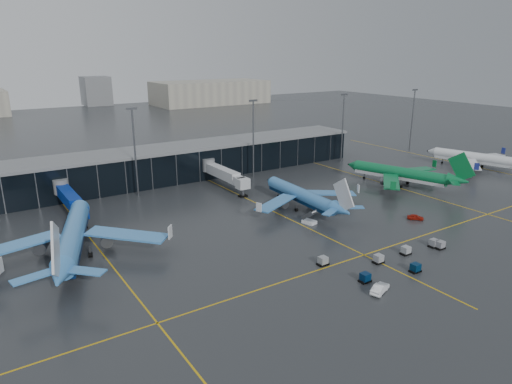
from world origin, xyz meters
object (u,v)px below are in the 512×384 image
airliner_aer_lingus (400,166)px  service_van_white (380,288)px  airliner_klm_near (301,187)px  mobile_airstair (309,220)px  service_van_red (415,217)px  airliner_ba (476,152)px  baggage_carts (396,257)px  airliner_arkefly (72,223)px

airliner_aer_lingus → service_van_white: 71.34m
airliner_klm_near → service_van_white: size_ratio=7.68×
mobile_airstair → service_van_red: 26.97m
airliner_ba → mobile_airstair: bearing=171.2°
service_van_red → airliner_aer_lingus: bearing=5.8°
airliner_ba → baggage_carts: 92.04m
airliner_aer_lingus → airliner_ba: (40.46, -0.43, -0.13)m
airliner_aer_lingus → airliner_ba: 40.46m
mobile_airstair → service_van_red: size_ratio=0.92×
airliner_arkefly → mobile_airstair: 53.85m
airliner_klm_near → airliner_ba: airliner_ba is taller
service_van_white → baggage_carts: bearing=-81.1°
airliner_klm_near → baggage_carts: bearing=-93.8°
airliner_arkefly → mobile_airstair: (51.93, -12.84, -6.23)m
service_van_red → service_van_white: (-35.15, -20.11, 0.13)m
mobile_airstair → service_van_white: (-11.27, -32.64, 0.04)m
airliner_arkefly → airliner_aer_lingus: (97.06, -2.12, -0.85)m
baggage_carts → mobile_airstair: mobile_airstair is taller
baggage_carts → service_van_red: 26.37m
airliner_klm_near → mobile_airstair: size_ratio=10.39×
airliner_aer_lingus → mobile_airstair: size_ratio=11.04×
airliner_arkefly → airliner_klm_near: 57.55m
baggage_carts → service_van_red: size_ratio=7.13×
airliner_klm_near → service_van_red: airliner_klm_near is taller
airliner_arkefly → service_van_white: bearing=-30.3°
airliner_arkefly → service_van_white: 61.32m
airliner_aer_lingus → service_van_red: airliner_aer_lingus is taller
airliner_aer_lingus → baggage_carts: 57.44m
airliner_arkefly → airliner_aer_lingus: 97.09m
airliner_arkefly → service_van_white: airliner_arkefly is taller
airliner_aer_lingus → mobile_airstair: 46.70m
airliner_aer_lingus → airliner_ba: airliner_aer_lingus is taller
airliner_arkefly → airliner_klm_near: (57.49, -2.42, -1.22)m
airliner_klm_near → service_van_red: bearing=-48.0°
airliner_klm_near → service_van_white: (-16.83, -43.05, -4.98)m
service_van_white → service_van_red: bearing=-80.7°
airliner_ba → airliner_aer_lingus: bearing=163.8°
airliner_aer_lingus → airliner_klm_near: bearing=163.1°
mobile_airstair → service_van_white: bearing=-122.6°
airliner_arkefly → airliner_ba: bearing=16.8°
service_van_red → airliner_klm_near: bearing=86.8°
airliner_arkefly → airliner_aer_lingus: airliner_arkefly is taller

